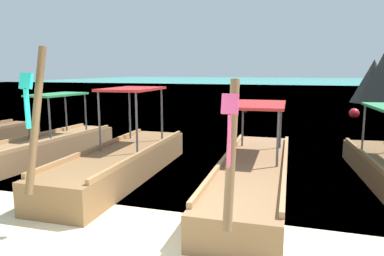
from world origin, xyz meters
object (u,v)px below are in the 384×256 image
object	(u,v)px
mooring_buoy_near	(245,110)
longtail_boat_pink_ribbon	(254,174)
mooring_buoy_far	(354,113)
longtail_boat_yellow_ribbon	(44,147)
longtail_boat_turquoise_ribbon	(122,161)

from	to	relation	value
mooring_buoy_near	longtail_boat_pink_ribbon	bearing A→B (deg)	-80.76
longtail_boat_pink_ribbon	mooring_buoy_far	xyz separation A→B (m)	(3.71, 13.00, -0.07)
longtail_boat_yellow_ribbon	mooring_buoy_far	xyz separation A→B (m)	(9.82, 12.13, -0.09)
longtail_boat_yellow_ribbon	mooring_buoy_near	bearing A→B (deg)	72.81
longtail_boat_yellow_ribbon	longtail_boat_turquoise_ribbon	distance (m)	3.12
longtail_boat_turquoise_ribbon	mooring_buoy_near	xyz separation A→B (m)	(0.94, 13.57, -0.19)
longtail_boat_turquoise_ribbon	mooring_buoy_near	bearing A→B (deg)	86.05
mooring_buoy_near	mooring_buoy_far	bearing A→B (deg)	-5.05
longtail_boat_turquoise_ribbon	mooring_buoy_far	xyz separation A→B (m)	(6.84, 13.05, -0.12)
longtail_boat_turquoise_ribbon	mooring_buoy_far	size ratio (longest dim) A/B	11.01
longtail_boat_pink_ribbon	longtail_boat_turquoise_ribbon	bearing A→B (deg)	-179.20
mooring_buoy_far	mooring_buoy_near	bearing A→B (deg)	174.95
longtail_boat_yellow_ribbon	longtail_boat_turquoise_ribbon	bearing A→B (deg)	-17.10
longtail_boat_turquoise_ribbon	mooring_buoy_near	world-z (taller)	longtail_boat_turquoise_ribbon
longtail_boat_turquoise_ribbon	mooring_buoy_far	bearing A→B (deg)	62.32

